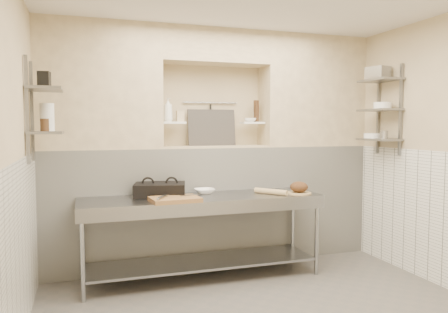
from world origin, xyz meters
name	(u,v)px	position (x,y,z in m)	size (l,w,h in m)	color
wall_left	(2,164)	(-2.05, 0.00, 1.40)	(0.10, 3.90, 2.80)	#CFB98D
wall_back	(208,147)	(0.00, 2.00, 1.40)	(4.00, 0.10, 2.80)	#CFB98D
backwall_lower	(214,205)	(0.00, 1.75, 0.70)	(4.00, 0.40, 1.40)	white
alcove_sill	(214,147)	(0.00, 1.75, 1.41)	(1.30, 0.40, 0.02)	#CFB98D
backwall_pillar_left	(100,86)	(-1.33, 1.75, 2.10)	(1.35, 0.40, 1.40)	#CFB98D
backwall_pillar_right	(312,92)	(1.33, 1.75, 2.10)	(1.35, 0.40, 1.40)	#CFB98D
backwall_header	(214,47)	(0.00, 1.75, 2.60)	(1.30, 0.40, 0.40)	#CFB98D
wainscot_left	(15,263)	(-1.99, 0.00, 0.70)	(0.02, 3.90, 1.40)	white
alcove_shelf_left	(173,123)	(-0.50, 1.75, 1.70)	(0.28, 0.16, 0.03)	white
alcove_shelf_right	(252,123)	(0.50, 1.75, 1.70)	(0.28, 0.16, 0.03)	white
utensil_rail	(210,103)	(0.00, 1.92, 1.95)	(0.02, 0.02, 0.70)	gray
hanging_steel	(211,116)	(0.00, 1.90, 1.78)	(0.02, 0.02, 0.30)	black
splash_panel	(212,128)	(0.00, 1.85, 1.64)	(0.60, 0.02, 0.45)	#383330
shelf_rail_left_a	(32,111)	(-1.98, 1.25, 1.80)	(0.03, 0.03, 0.95)	slate
shelf_rail_left_b	(27,110)	(-1.98, 0.85, 1.80)	(0.03, 0.03, 0.95)	slate
wall_shelf_left_lower	(46,133)	(-1.84, 1.05, 1.60)	(0.30, 0.50, 0.03)	slate
wall_shelf_left_upper	(45,89)	(-1.84, 1.05, 2.00)	(0.30, 0.50, 0.03)	slate
shelf_rail_right_a	(378,111)	(1.98, 1.25, 1.85)	(0.03, 0.03, 1.05)	slate
shelf_rail_right_b	(401,110)	(1.98, 0.85, 1.85)	(0.03, 0.03, 1.05)	slate
wall_shelf_right_lower	(379,140)	(1.84, 1.05, 1.50)	(0.30, 0.50, 0.03)	slate
wall_shelf_right_mid	(380,110)	(1.84, 1.05, 1.85)	(0.30, 0.50, 0.03)	slate
wall_shelf_right_upper	(380,80)	(1.84, 1.05, 2.20)	(0.30, 0.50, 0.03)	slate
prep_table	(203,220)	(-0.30, 1.18, 0.64)	(2.60, 0.70, 0.90)	gray
panini_press	(160,190)	(-0.74, 1.34, 0.97)	(0.61, 0.50, 0.15)	black
cutting_board	(175,199)	(-0.64, 0.98, 0.92)	(0.48, 0.34, 0.04)	olive
knife_blade	(190,195)	(-0.47, 1.05, 0.95)	(0.23, 0.03, 0.01)	gray
tongs	(163,197)	(-0.77, 0.97, 0.96)	(0.03, 0.03, 0.28)	gray
mixing_bowl	(205,191)	(-0.22, 1.39, 0.93)	(0.23, 0.23, 0.06)	white
rolling_pin	(271,192)	(0.47, 1.11, 0.93)	(0.06, 0.06, 0.40)	tan
bread_board	(299,193)	(0.78, 1.05, 0.91)	(0.28, 0.28, 0.02)	tan
bread_loaf	(299,187)	(0.78, 1.05, 0.98)	(0.20, 0.20, 0.12)	#4C2D19
bottle_soap	(168,110)	(-0.57, 1.73, 1.85)	(0.11, 0.11, 0.27)	white
jar_alcove	(180,116)	(-0.42, 1.76, 1.78)	(0.08, 0.08, 0.13)	#CFB98D
bowl_alcove	(250,120)	(0.47, 1.75, 1.74)	(0.15, 0.15, 0.05)	white
condiment_a	(257,113)	(0.56, 1.75, 1.82)	(0.06, 0.06, 0.21)	#362213
condiment_b	(256,111)	(0.56, 1.77, 1.85)	(0.07, 0.07, 0.27)	#362213
condiment_c	(256,117)	(0.56, 1.78, 1.78)	(0.07, 0.07, 0.13)	white
jug_left	(47,117)	(-1.84, 1.22, 1.75)	(0.13, 0.13, 0.27)	white
jar_left	(45,125)	(-1.84, 0.90, 1.67)	(0.08, 0.08, 0.11)	#362213
box_left_upper	(44,79)	(-1.84, 1.00, 2.08)	(0.10, 0.10, 0.14)	black
bowl_right	(372,136)	(1.84, 1.18, 1.54)	(0.20, 0.20, 0.06)	white
canister_right	(384,135)	(1.84, 0.96, 1.56)	(0.09, 0.09, 0.09)	gray
bowl_right_mid	(383,106)	(1.84, 1.00, 1.90)	(0.20, 0.20, 0.08)	white
basket_right	(378,73)	(1.84, 1.10, 2.29)	(0.19, 0.24, 0.15)	gray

